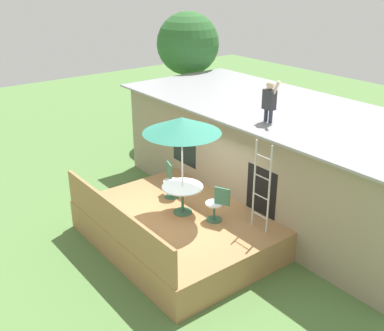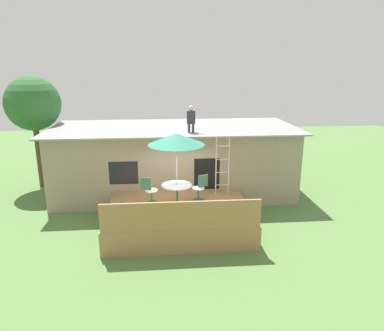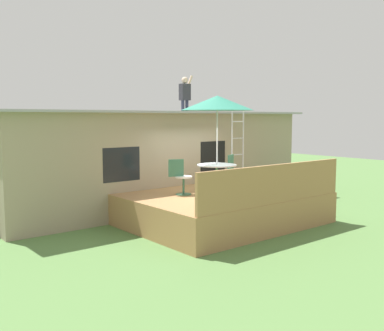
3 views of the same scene
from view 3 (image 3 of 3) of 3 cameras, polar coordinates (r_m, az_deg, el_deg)
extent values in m
plane|color=#567F42|center=(11.97, 3.50, -7.25)|extent=(40.00, 40.00, 0.00)
cube|color=gray|center=(14.56, -6.11, 0.90)|extent=(10.00, 4.00, 2.90)
cube|color=#99999E|center=(14.50, -6.17, 6.73)|extent=(10.50, 4.50, 0.06)
cube|color=black|center=(11.81, -9.01, 0.14)|extent=(1.10, 0.03, 0.90)
cube|color=black|center=(13.75, 2.66, -1.05)|extent=(1.00, 0.03, 2.00)
cube|color=#A87A4C|center=(11.89, 3.51, -5.37)|extent=(4.85, 3.90, 0.80)
cube|color=#A87A4C|center=(10.44, 10.63, -2.34)|extent=(4.75, 0.08, 0.90)
cylinder|color=#33664C|center=(11.83, 3.19, -3.38)|extent=(0.48, 0.48, 0.03)
cylinder|color=#33664C|center=(11.77, 3.20, -1.68)|extent=(0.07, 0.07, 0.71)
cylinder|color=silver|center=(11.73, 3.21, 0.06)|extent=(1.04, 1.04, 0.03)
cylinder|color=silver|center=(11.69, 3.22, 2.35)|extent=(0.04, 0.04, 2.40)
cone|color=#338C72|center=(11.67, 3.26, 8.00)|extent=(1.90, 1.90, 0.38)
cylinder|color=silver|center=(13.44, 5.13, 2.41)|extent=(0.04, 0.04, 2.20)
cylinder|color=silver|center=(13.78, 6.56, 2.49)|extent=(0.04, 0.04, 2.20)
cylinder|color=silver|center=(13.68, 5.82, -0.69)|extent=(0.48, 0.03, 0.03)
cylinder|color=silver|center=(13.63, 5.85, 1.40)|extent=(0.48, 0.03, 0.03)
cylinder|color=silver|center=(13.60, 5.87, 3.50)|extent=(0.48, 0.03, 0.03)
cylinder|color=silver|center=(13.58, 5.89, 5.61)|extent=(0.48, 0.03, 0.03)
cylinder|color=#33384C|center=(13.75, -1.19, 7.63)|extent=(0.10, 0.10, 0.34)
cylinder|color=#33384C|center=(13.85, -0.66, 7.62)|extent=(0.10, 0.10, 0.34)
cube|color=#333338|center=(13.82, -0.92, 9.37)|extent=(0.32, 0.20, 0.50)
sphere|color=beige|center=(13.84, -0.93, 10.86)|extent=(0.20, 0.20, 0.20)
cylinder|color=beige|center=(13.95, -0.34, 10.58)|extent=(0.26, 0.08, 0.44)
cylinder|color=#33664C|center=(11.48, -1.09, -3.69)|extent=(0.40, 0.40, 0.02)
cylinder|color=#33664C|center=(11.45, -1.09, -2.61)|extent=(0.06, 0.06, 0.44)
cylinder|color=silver|center=(11.41, -1.09, -1.46)|extent=(0.44, 0.44, 0.04)
cube|color=#33664C|center=(11.32, -2.05, -0.31)|extent=(0.39, 0.16, 0.44)
cylinder|color=#33664C|center=(12.63, 4.64, -2.80)|extent=(0.40, 0.40, 0.02)
cylinder|color=#33664C|center=(12.60, 4.65, -1.81)|extent=(0.06, 0.06, 0.44)
cylinder|color=silver|center=(12.57, 4.66, -0.78)|extent=(0.44, 0.44, 0.04)
cube|color=#33664C|center=(12.73, 4.98, 0.40)|extent=(0.38, 0.21, 0.44)
camera|label=1|loc=(16.89, 43.66, 17.58)|focal=43.49mm
camera|label=2|loc=(8.41, 74.45, 20.94)|focal=33.07mm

